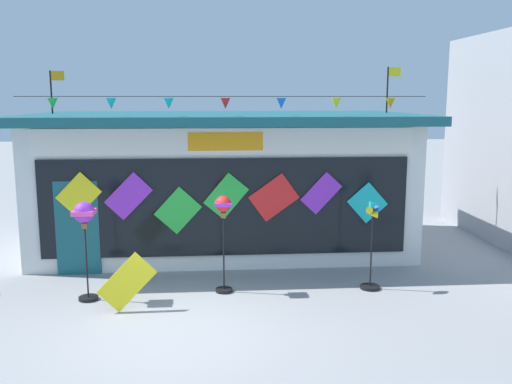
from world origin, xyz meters
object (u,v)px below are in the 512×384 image
object	(u,v)px
wind_spinner_far_left	(84,222)
wind_spinner_left	(223,218)
wind_spinner_center_left	(372,243)
display_kite_on_ground	(127,282)
kite_shop_building	(224,180)

from	to	relation	value
wind_spinner_far_left	wind_spinner_left	size ratio (longest dim) A/B	0.98
wind_spinner_center_left	wind_spinner_left	bearing A→B (deg)	178.53
wind_spinner_far_left	display_kite_on_ground	distance (m)	1.39
wind_spinner_far_left	display_kite_on_ground	world-z (taller)	wind_spinner_far_left
wind_spinner_left	display_kite_on_ground	world-z (taller)	wind_spinner_left
kite_shop_building	display_kite_on_ground	xyz separation A→B (m)	(-1.79, -4.25, -1.16)
kite_shop_building	wind_spinner_far_left	xyz separation A→B (m)	(-2.60, -3.65, -0.21)
kite_shop_building	wind_spinner_far_left	size ratio (longest dim) A/B	4.90
wind_spinner_far_left	wind_spinner_center_left	size ratio (longest dim) A/B	1.05
display_kite_on_ground	wind_spinner_far_left	bearing A→B (deg)	143.71
wind_spinner_center_left	display_kite_on_ground	bearing A→B (deg)	-170.50
kite_shop_building	wind_spinner_far_left	distance (m)	4.49
display_kite_on_ground	wind_spinner_center_left	bearing A→B (deg)	9.50
wind_spinner_far_left	wind_spinner_left	bearing A→B (deg)	5.47
wind_spinner_left	wind_spinner_center_left	bearing A→B (deg)	-1.47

